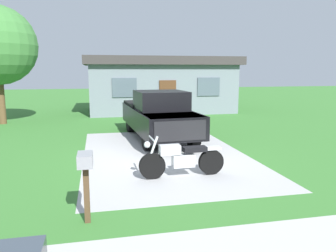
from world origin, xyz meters
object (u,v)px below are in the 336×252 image
object	(u,v)px
mailbox	(86,169)
neighbor_house	(160,84)
pickup_truck	(158,114)
motorcycle	(182,159)

from	to	relation	value
mailbox	neighbor_house	distance (m)	16.34
mailbox	pickup_truck	bearing A→B (deg)	69.87
pickup_truck	mailbox	xyz separation A→B (m)	(-2.55, -6.97, 0.03)
motorcycle	pickup_truck	distance (m)	4.89
motorcycle	pickup_truck	world-z (taller)	pickup_truck
mailbox	neighbor_house	world-z (taller)	neighbor_house
motorcycle	neighbor_house	distance (m)	13.85
mailbox	neighbor_house	xyz separation A→B (m)	(4.28, 15.75, 0.81)
pickup_truck	motorcycle	bearing A→B (deg)	-93.36
motorcycle	neighbor_house	bearing A→B (deg)	81.59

